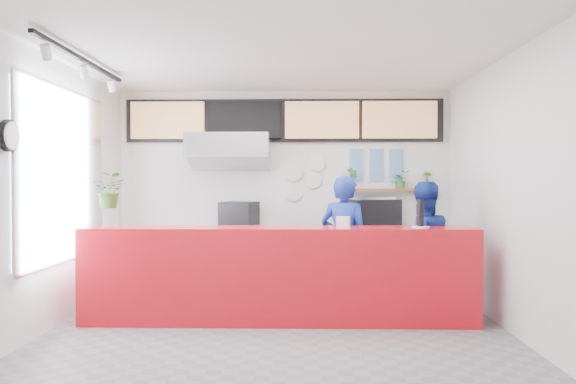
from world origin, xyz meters
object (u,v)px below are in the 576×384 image
at_px(panini_oven, 239,216).
at_px(espresso_machine, 371,215).
at_px(staff_right, 423,248).
at_px(staff_center, 344,244).
at_px(service_counter, 279,275).
at_px(pepper_mill, 421,213).

xyz_separation_m(panini_oven, espresso_machine, (1.95, 0.00, 0.02)).
distance_m(espresso_machine, staff_right, 1.45).
bearing_deg(staff_center, espresso_machine, -87.39).
bearing_deg(service_counter, espresso_machine, 54.31).
bearing_deg(staff_right, panini_oven, -41.04).
distance_m(panini_oven, espresso_machine, 1.95).
xyz_separation_m(espresso_machine, staff_center, (-0.50, -1.30, -0.28)).
relative_size(panini_oven, espresso_machine, 0.65).
bearing_deg(staff_right, staff_center, -14.59).
distance_m(panini_oven, pepper_mill, 2.92).
xyz_separation_m(service_counter, staff_center, (0.79, 0.50, 0.30)).
distance_m(staff_center, pepper_mill, 1.06).
xyz_separation_m(service_counter, pepper_mill, (1.62, -0.01, 0.72)).
height_order(panini_oven, staff_right, staff_right).
height_order(staff_right, pepper_mill, staff_right).
relative_size(staff_center, pepper_mill, 5.56).
height_order(espresso_machine, staff_right, staff_right).
distance_m(espresso_machine, pepper_mill, 1.85).
bearing_deg(service_counter, staff_center, 32.30).
distance_m(service_counter, staff_center, 0.99).
xyz_separation_m(service_counter, panini_oven, (-0.66, 1.80, 0.56)).
relative_size(staff_right, pepper_mill, 5.30).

